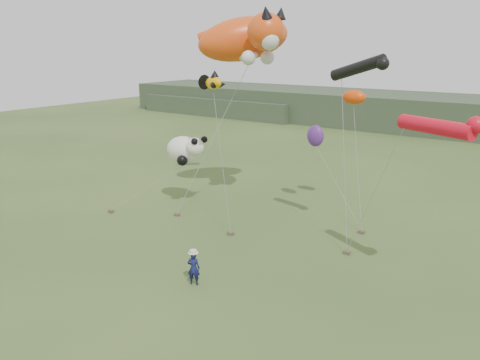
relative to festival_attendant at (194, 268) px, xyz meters
The scene contains 9 objects.
ground 0.96m from the festival_attendant, 121.68° to the left, with size 120.00×120.00×0.00m, color #385123.
headland 45.37m from the festival_attendant, 94.35° to the left, with size 90.00×13.00×4.00m.
festival_attendant is the anchor object (origin of this frame).
sandbag_anchors 6.50m from the festival_attendant, 108.45° to the left, with size 14.25×5.79×0.16m.
cat_kite 14.33m from the festival_attendant, 112.45° to the left, with size 7.31×5.94×3.36m.
fish_kite 10.40m from the festival_attendant, 123.04° to the left, with size 2.16×1.42×1.06m.
tube_kites 11.11m from the festival_attendant, 45.29° to the left, with size 7.51×4.46×2.92m.
panda_kite 10.82m from the festival_attendant, 132.75° to the left, with size 2.94×1.90×1.83m.
misc_kites 13.10m from the festival_attendant, 87.69° to the left, with size 3.38×1.05×3.47m.
Camera 1 is at (12.09, -13.88, 9.58)m, focal length 35.00 mm.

